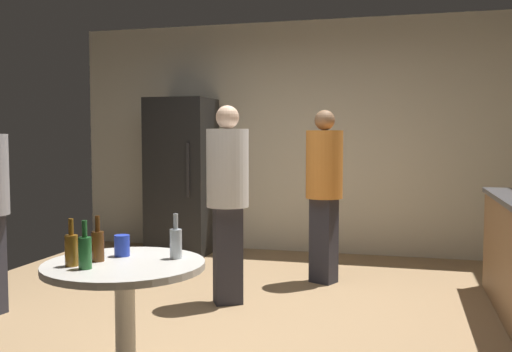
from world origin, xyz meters
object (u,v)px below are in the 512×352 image
Objects in this scene: beer_bottle_brown at (98,245)px; foreground_table at (125,283)px; refrigerator at (182,176)px; beer_bottle_clear at (176,242)px; plastic_cup_blue at (122,246)px; beer_bottle_amber at (71,249)px; beer_bottle_green at (85,251)px; person_in_orange_shirt at (324,183)px; person_in_white_shirt at (228,189)px.

foreground_table is at bearing 5.41° from beer_bottle_brown.
refrigerator reaches higher than foreground_table.
beer_bottle_clear is (0.21, 0.15, 0.19)m from foreground_table.
plastic_cup_blue is (0.06, 0.14, -0.03)m from beer_bottle_brown.
beer_bottle_amber and beer_bottle_brown have the same top height.
beer_bottle_clear is 2.09× the size of plastic_cup_blue.
plastic_cup_blue is (-0.29, -0.02, -0.03)m from beer_bottle_clear.
refrigerator is 7.83× the size of beer_bottle_green.
person_in_orange_shirt is (0.73, 2.87, 0.12)m from beer_bottle_green.
beer_bottle_clear is at bearing -68.38° from refrigerator.
person_in_orange_shirt reaches higher than plastic_cup_blue.
person_in_orange_shirt is at bearing 74.73° from plastic_cup_blue.
person_in_white_shirt is (-0.26, 1.68, 0.12)m from beer_bottle_clear.
beer_bottle_amber is 2.09× the size of plastic_cup_blue.
refrigerator is at bearing -93.29° from person_in_orange_shirt.
plastic_cup_blue is at bearing 68.79° from beer_bottle_brown.
foreground_table is at bearing 57.87° from beer_bottle_green.
beer_bottle_amber is 0.14× the size of person_in_white_shirt.
beer_bottle_amber is at bearing 8.63° from person_in_orange_shirt.
foreground_table is 3.48× the size of beer_bottle_brown.
foreground_table is at bearing -72.16° from refrigerator.
plastic_cup_blue is 2.66m from person_in_orange_shirt.
beer_bottle_brown is 1.00× the size of beer_bottle_clear.
beer_bottle_amber is at bearing 159.60° from beer_bottle_green.
refrigerator reaches higher than beer_bottle_clear.
refrigerator is 3.85m from foreground_table.
foreground_table is 3.48× the size of beer_bottle_green.
beer_bottle_green is 1.00× the size of beer_bottle_clear.
plastic_cup_blue is at bearing -30.38° from person_in_white_shirt.
person_in_white_shirt is (0.07, 2.01, 0.12)m from beer_bottle_green.
refrigerator is at bearing 107.84° from foreground_table.
beer_bottle_clear reaches higher than plastic_cup_blue.
foreground_table is 3.48× the size of beer_bottle_clear.
beer_bottle_brown is 2.09× the size of plastic_cup_blue.
plastic_cup_blue is (0.03, 0.31, -0.03)m from beer_bottle_green.
foreground_table is at bearing 11.89° from person_in_orange_shirt.
person_in_white_shirt reaches higher than plastic_cup_blue.
refrigerator is at bearing 104.37° from beer_bottle_amber.
beer_bottle_green reaches higher than plastic_cup_blue.
beer_bottle_clear is 0.14× the size of person_in_orange_shirt.
beer_bottle_amber is 1.98m from person_in_white_shirt.
refrigerator is 7.83× the size of beer_bottle_clear.
beer_bottle_clear is (1.39, -3.51, -0.08)m from refrigerator.
beer_bottle_clear is (0.42, 0.29, 0.00)m from beer_bottle_amber.
person_in_orange_shirt reaches higher than beer_bottle_green.
beer_bottle_amber is 1.00× the size of beer_bottle_green.
beer_bottle_amber is (-0.20, -0.14, 0.19)m from foreground_table.
beer_bottle_green is 0.31m from plastic_cup_blue.
beer_bottle_amber reaches higher than foreground_table.
plastic_cup_blue is (-0.08, 0.13, 0.16)m from foreground_table.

